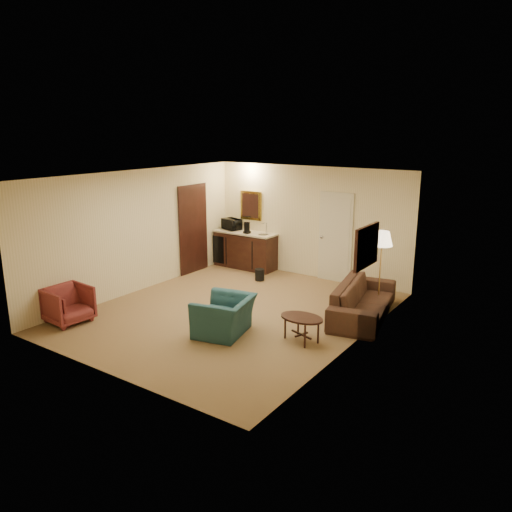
{
  "coord_description": "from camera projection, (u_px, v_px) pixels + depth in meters",
  "views": [
    {
      "loc": [
        5.47,
        -7.19,
        3.43
      ],
      "look_at": [
        0.2,
        0.5,
        1.04
      ],
      "focal_mm": 35.0,
      "sensor_mm": 36.0,
      "label": 1
    }
  ],
  "objects": [
    {
      "name": "rose_chair_near",
      "position": [
        73.0,
        305.0,
        9.09
      ],
      "size": [
        0.65,
        0.68,
        0.62
      ],
      "primitive_type": "imported",
      "rotation": [
        0.0,
        0.0,
        1.41
      ],
      "color": "maroon",
      "rests_on": "ground"
    },
    {
      "name": "wetbar_cabinet",
      "position": [
        245.0,
        250.0,
        12.55
      ],
      "size": [
        1.64,
        0.58,
        0.92
      ],
      "primitive_type": "cube",
      "color": "#331B10",
      "rests_on": "ground"
    },
    {
      "name": "sofa",
      "position": [
        364.0,
        294.0,
        9.26
      ],
      "size": [
        1.07,
        2.31,
        0.87
      ],
      "primitive_type": "imported",
      "rotation": [
        0.0,
        0.0,
        1.77
      ],
      "color": "black",
      "rests_on": "ground"
    },
    {
      "name": "microwave",
      "position": [
        231.0,
        223.0,
        12.68
      ],
      "size": [
        0.56,
        0.42,
        0.34
      ],
      "primitive_type": "imported",
      "rotation": [
        0.0,
        0.0,
        -0.32
      ],
      "color": "black",
      "rests_on": "wetbar_cabinet"
    },
    {
      "name": "room_walls",
      "position": [
        251.0,
        218.0,
        9.83
      ],
      "size": [
        5.02,
        6.01,
        2.61
      ],
      "color": "beige",
      "rests_on": "ground"
    },
    {
      "name": "coffee_table",
      "position": [
        301.0,
        329.0,
        8.24
      ],
      "size": [
        0.86,
        0.7,
        0.43
      ],
      "primitive_type": "cube",
      "rotation": [
        0.0,
        0.0,
        -0.31
      ],
      "color": "black",
      "rests_on": "ground"
    },
    {
      "name": "teal_armchair",
      "position": [
        224.0,
        310.0,
        8.49
      ],
      "size": [
        0.86,
        1.11,
        0.87
      ],
      "primitive_type": "imported",
      "rotation": [
        0.0,
        0.0,
        -1.34
      ],
      "color": "#214553",
      "rests_on": "ground"
    },
    {
      "name": "coffee_maker",
      "position": [
        247.0,
        228.0,
        12.23
      ],
      "size": [
        0.15,
        0.15,
        0.28
      ],
      "primitive_type": "cylinder",
      "rotation": [
        0.0,
        0.0,
        0.05
      ],
      "color": "black",
      "rests_on": "wetbar_cabinet"
    },
    {
      "name": "waste_bin",
      "position": [
        260.0,
        275.0,
        11.55
      ],
      "size": [
        0.25,
        0.25,
        0.27
      ],
      "primitive_type": "cylinder",
      "rotation": [
        0.0,
        0.0,
        -0.16
      ],
      "color": "black",
      "rests_on": "ground"
    },
    {
      "name": "ground",
      "position": [
        233.0,
        312.0,
        9.59
      ],
      "size": [
        6.0,
        6.0,
        0.0
      ],
      "primitive_type": "plane",
      "color": "olive",
      "rests_on": "ground"
    },
    {
      "name": "rose_chair_far",
      "position": [
        68.0,
        303.0,
        9.0
      ],
      "size": [
        0.73,
        0.77,
        0.74
      ],
      "primitive_type": "imported",
      "rotation": [
        0.0,
        0.0,
        1.5
      ],
      "color": "maroon",
      "rests_on": "ground"
    },
    {
      "name": "floor_lamp",
      "position": [
        380.0,
        270.0,
        9.66
      ],
      "size": [
        0.49,
        0.49,
        1.54
      ],
      "primitive_type": "cube",
      "rotation": [
        0.0,
        0.0,
        -0.23
      ],
      "color": "gold",
      "rests_on": "ground"
    }
  ]
}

